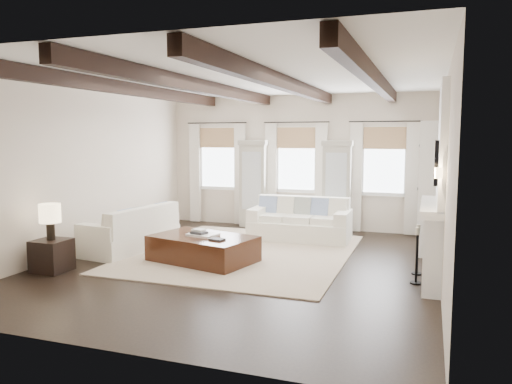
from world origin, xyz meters
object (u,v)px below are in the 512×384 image
(ottoman, at_px, (203,249))
(side_table_back, at_px, (249,215))
(sofa_back, at_px, (300,223))
(side_table_front, at_px, (52,255))
(sofa_left, at_px, (133,232))

(ottoman, bearing_deg, side_table_back, 110.99)
(sofa_back, xyz_separation_m, ottoman, (-1.16, -2.43, -0.14))
(ottoman, relative_size, side_table_back, 3.25)
(sofa_back, distance_m, side_table_front, 5.02)
(sofa_left, bearing_deg, side_table_back, 69.58)
(sofa_left, distance_m, side_table_back, 3.48)
(sofa_back, xyz_separation_m, side_table_back, (-1.62, 1.20, -0.10))
(side_table_back, bearing_deg, side_table_front, -108.01)
(side_table_front, bearing_deg, sofa_left, 76.63)
(side_table_back, bearing_deg, ottoman, -82.70)
(sofa_back, height_order, sofa_left, sofa_back)
(sofa_left, xyz_separation_m, side_table_front, (-0.42, -1.76, -0.09))
(sofa_back, relative_size, side_table_back, 3.91)
(ottoman, distance_m, side_table_front, 2.51)
(sofa_back, distance_m, ottoman, 2.69)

